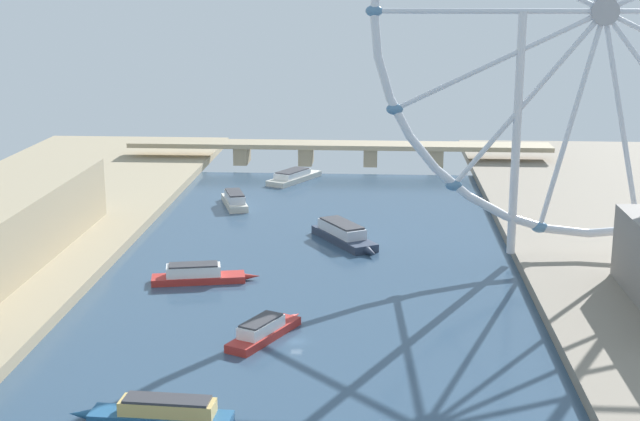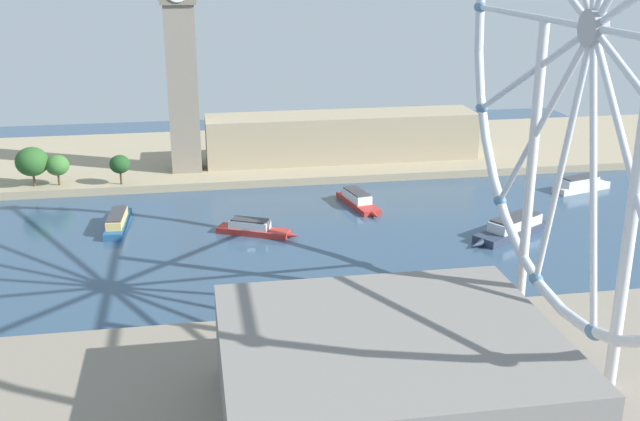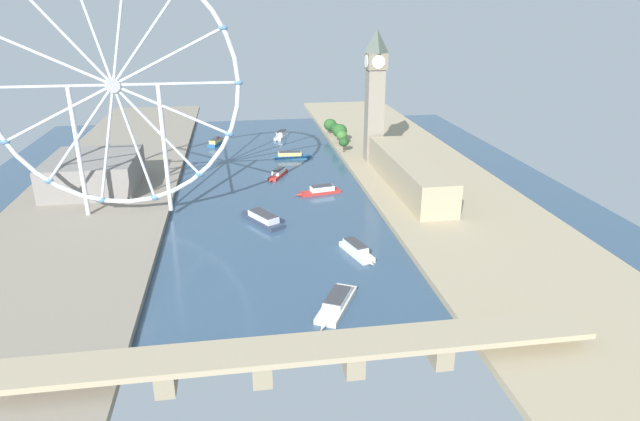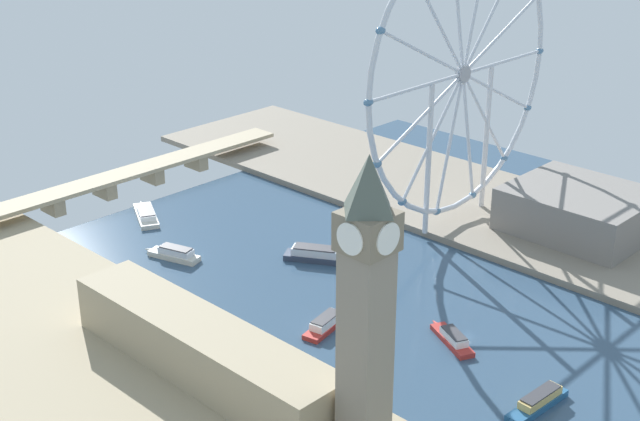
{
  "view_description": "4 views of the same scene",
  "coord_description": "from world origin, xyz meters",
  "px_view_note": "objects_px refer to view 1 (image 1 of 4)",
  "views": [
    {
      "loc": [
        17.73,
        -191.98,
        78.34
      ],
      "look_at": [
        -0.99,
        98.26,
        6.07
      ],
      "focal_mm": 51.33,
      "sensor_mm": 36.0,
      "label": 1
    },
    {
      "loc": [
        222.82,
        -16.44,
        85.61
      ],
      "look_at": [
        -8.27,
        23.15,
        6.44
      ],
      "focal_mm": 43.21,
      "sensor_mm": 36.0,
      "label": 2
    },
    {
      "loc": [
        17.68,
        350.76,
        110.06
      ],
      "look_at": [
        -22.39,
        90.54,
        8.42
      ],
      "focal_mm": 30.44,
      "sensor_mm": 36.0,
      "label": 3
    },
    {
      "loc": [
        -239.15,
        -157.97,
        167.47
      ],
      "look_at": [
        19.07,
        92.47,
        16.39
      ],
      "focal_mm": 50.7,
      "sensor_mm": 36.0,
      "label": 4
    }
  ],
  "objects_px": {
    "tour_boat_1": "(294,176)",
    "tour_boat_5": "(264,330)",
    "ferris_wheel": "(604,14)",
    "tour_boat_0": "(198,275)",
    "tour_boat_3": "(344,234)",
    "tour_boat_4": "(234,200)",
    "tour_boat_6": "(160,414)",
    "parliament_block": "(7,230)",
    "river_bridge": "(338,148)"
  },
  "relations": [
    {
      "from": "tour_boat_3",
      "to": "tour_boat_6",
      "type": "xyz_separation_m",
      "value": [
        -28.63,
        -123.77,
        -0.32
      ]
    },
    {
      "from": "ferris_wheel",
      "to": "tour_boat_3",
      "type": "height_order",
      "value": "ferris_wheel"
    },
    {
      "from": "ferris_wheel",
      "to": "tour_boat_3",
      "type": "xyz_separation_m",
      "value": [
        -70.48,
        18.75,
        -67.96
      ]
    },
    {
      "from": "tour_boat_4",
      "to": "parliament_block",
      "type": "bearing_deg",
      "value": 131.37
    },
    {
      "from": "parliament_block",
      "to": "tour_boat_4",
      "type": "relative_size",
      "value": 4.11
    },
    {
      "from": "river_bridge",
      "to": "tour_boat_3",
      "type": "xyz_separation_m",
      "value": [
        7.47,
        -126.93,
        -4.57
      ]
    },
    {
      "from": "tour_boat_6",
      "to": "tour_boat_0",
      "type": "bearing_deg",
      "value": -80.22
    },
    {
      "from": "river_bridge",
      "to": "tour_boat_3",
      "type": "height_order",
      "value": "river_bridge"
    },
    {
      "from": "tour_boat_0",
      "to": "tour_boat_5",
      "type": "xyz_separation_m",
      "value": [
        22.91,
        -39.18,
        -0.1
      ]
    },
    {
      "from": "ferris_wheel",
      "to": "tour_boat_6",
      "type": "height_order",
      "value": "ferris_wheel"
    },
    {
      "from": "parliament_block",
      "to": "ferris_wheel",
      "type": "xyz_separation_m",
      "value": [
        162.28,
        18.17,
        58.05
      ]
    },
    {
      "from": "river_bridge",
      "to": "tour_boat_0",
      "type": "distance_m",
      "value": 171.4
    },
    {
      "from": "tour_boat_1",
      "to": "tour_boat_3",
      "type": "bearing_deg",
      "value": -137.49
    },
    {
      "from": "tour_boat_5",
      "to": "tour_boat_6",
      "type": "xyz_separation_m",
      "value": [
        -13.67,
        -42.91,
        0.28
      ]
    },
    {
      "from": "tour_boat_1",
      "to": "tour_boat_3",
      "type": "height_order",
      "value": "tour_boat_3"
    },
    {
      "from": "parliament_block",
      "to": "ferris_wheel",
      "type": "distance_m",
      "value": 173.31
    },
    {
      "from": "tour_boat_4",
      "to": "tour_boat_5",
      "type": "distance_m",
      "value": 128.85
    },
    {
      "from": "ferris_wheel",
      "to": "tour_boat_6",
      "type": "relative_size",
      "value": 4.25
    },
    {
      "from": "ferris_wheel",
      "to": "tour_boat_0",
      "type": "xyz_separation_m",
      "value": [
        -108.35,
        -22.94,
        -68.45
      ]
    },
    {
      "from": "river_bridge",
      "to": "tour_boat_1",
      "type": "bearing_deg",
      "value": -113.73
    },
    {
      "from": "river_bridge",
      "to": "tour_boat_6",
      "type": "distance_m",
      "value": 251.64
    },
    {
      "from": "tour_boat_1",
      "to": "tour_boat_6",
      "type": "xyz_separation_m",
      "value": [
        -4.86,
        -213.6,
        0.33
      ]
    },
    {
      "from": "parliament_block",
      "to": "river_bridge",
      "type": "xyz_separation_m",
      "value": [
        84.34,
        163.85,
        -5.33
      ]
    },
    {
      "from": "parliament_block",
      "to": "tour_boat_6",
      "type": "height_order",
      "value": "parliament_block"
    },
    {
      "from": "ferris_wheel",
      "to": "tour_boat_4",
      "type": "relative_size",
      "value": 4.81
    },
    {
      "from": "tour_boat_1",
      "to": "tour_boat_0",
      "type": "bearing_deg",
      "value": -158.43
    },
    {
      "from": "parliament_block",
      "to": "tour_boat_3",
      "type": "relative_size",
      "value": 3.5
    },
    {
      "from": "tour_boat_1",
      "to": "tour_boat_5",
      "type": "relative_size",
      "value": 1.25
    },
    {
      "from": "river_bridge",
      "to": "tour_boat_5",
      "type": "height_order",
      "value": "river_bridge"
    },
    {
      "from": "ferris_wheel",
      "to": "tour_boat_3",
      "type": "relative_size",
      "value": 4.1
    },
    {
      "from": "tour_boat_3",
      "to": "tour_boat_4",
      "type": "relative_size",
      "value": 1.17
    },
    {
      "from": "tour_boat_5",
      "to": "tour_boat_0",
      "type": "bearing_deg",
      "value": 56.1
    },
    {
      "from": "tour_boat_3",
      "to": "tour_boat_4",
      "type": "xyz_separation_m",
      "value": [
        -41.46,
        45.23,
        -0.25
      ]
    },
    {
      "from": "river_bridge",
      "to": "tour_boat_5",
      "type": "xyz_separation_m",
      "value": [
        -7.49,
        -207.79,
        -5.17
      ]
    },
    {
      "from": "tour_boat_3",
      "to": "tour_boat_4",
      "type": "height_order",
      "value": "tour_boat_3"
    },
    {
      "from": "tour_boat_0",
      "to": "tour_boat_6",
      "type": "bearing_deg",
      "value": -95.09
    },
    {
      "from": "tour_boat_6",
      "to": "tour_boat_4",
      "type": "bearing_deg",
      "value": -82.3
    },
    {
      "from": "tour_boat_0",
      "to": "tour_boat_3",
      "type": "xyz_separation_m",
      "value": [
        37.87,
        41.68,
        0.49
      ]
    },
    {
      "from": "parliament_block",
      "to": "tour_boat_6",
      "type": "distance_m",
      "value": 107.88
    },
    {
      "from": "tour_boat_3",
      "to": "tour_boat_5",
      "type": "relative_size",
      "value": 1.23
    },
    {
      "from": "tour_boat_4",
      "to": "tour_boat_0",
      "type": "bearing_deg",
      "value": 165.24
    },
    {
      "from": "ferris_wheel",
      "to": "tour_boat_3",
      "type": "bearing_deg",
      "value": 165.1
    },
    {
      "from": "tour_boat_5",
      "to": "ferris_wheel",
      "type": "bearing_deg",
      "value": -28.21
    },
    {
      "from": "tour_boat_3",
      "to": "tour_boat_5",
      "type": "distance_m",
      "value": 82.24
    },
    {
      "from": "parliament_block",
      "to": "tour_boat_3",
      "type": "xyz_separation_m",
      "value": [
        91.81,
        36.92,
        -9.91
      ]
    },
    {
      "from": "river_bridge",
      "to": "parliament_block",
      "type": "bearing_deg",
      "value": -117.24
    },
    {
      "from": "river_bridge",
      "to": "ferris_wheel",
      "type": "bearing_deg",
      "value": -61.85
    },
    {
      "from": "parliament_block",
      "to": "river_bridge",
      "type": "height_order",
      "value": "parliament_block"
    },
    {
      "from": "tour_boat_3",
      "to": "tour_boat_4",
      "type": "bearing_deg",
      "value": -168.17
    },
    {
      "from": "ferris_wheel",
      "to": "tour_boat_0",
      "type": "bearing_deg",
      "value": -168.05
    }
  ]
}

